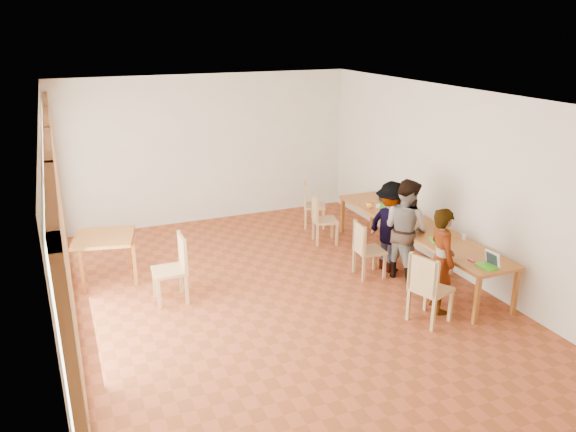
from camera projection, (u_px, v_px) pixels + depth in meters
name	position (u px, v px, depth m)	size (l,w,h in m)	color
ground	(283.00, 299.00, 8.43)	(8.00, 8.00, 0.00)	#9F4726
wall_back	(209.00, 149.00, 11.43)	(6.00, 0.10, 3.00)	beige
wall_front	(474.00, 346.00, 4.45)	(6.00, 0.10, 3.00)	beige
wall_right	(455.00, 182.00, 9.04)	(0.10, 8.00, 3.00)	beige
window_wall	(59.00, 233.00, 6.86)	(0.10, 8.00, 3.00)	white
ceiling	(283.00, 96.00, 7.45)	(6.00, 8.00, 0.04)	white
communal_table	(416.00, 228.00, 9.34)	(0.80, 4.00, 0.75)	#A26124
side_table	(104.00, 241.00, 8.87)	(0.90, 0.90, 0.75)	#A26124
chair_near	(427.00, 282.00, 7.57)	(0.60, 0.60, 0.54)	tan
chair_mid	(364.00, 244.00, 9.02)	(0.47, 0.47, 0.49)	tan
chair_far	(320.00, 214.00, 10.42)	(0.52, 0.52, 0.49)	tan
chair_empty	(310.00, 200.00, 11.30)	(0.56, 0.56, 0.48)	tan
chair_spare	(176.00, 261.00, 8.23)	(0.48, 0.48, 0.54)	tan
person_near	(441.00, 260.00, 7.89)	(0.56, 0.37, 1.54)	gray
person_mid	(406.00, 229.00, 8.94)	(0.80, 0.62, 1.65)	gray
person_far	(392.00, 227.00, 9.21)	(0.99, 0.57, 1.53)	gray
laptop_near	(490.00, 263.00, 7.71)	(0.25, 0.28, 0.22)	#47BD1F
laptop_mid	(440.00, 238.00, 8.62)	(0.29, 0.31, 0.21)	#47BD1F
laptop_far	(387.00, 203.00, 10.25)	(0.32, 0.33, 0.23)	#47BD1F
yellow_mug	(370.00, 205.00, 10.18)	(0.14, 0.14, 0.11)	#FFA02B
green_bottle	(386.00, 208.00, 9.74)	(0.07, 0.07, 0.28)	#237C3E
clear_glass	(464.00, 237.00, 8.68)	(0.07, 0.07, 0.09)	silver
condiment_cup	(378.00, 206.00, 10.21)	(0.08, 0.08, 0.06)	white
pink_phone	(471.00, 261.00, 7.92)	(0.05, 0.10, 0.01)	#CC3158
black_pouch	(386.00, 199.00, 10.57)	(0.16, 0.26, 0.09)	black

